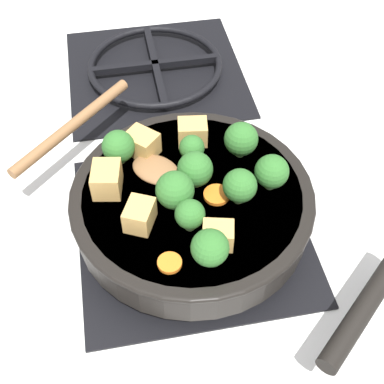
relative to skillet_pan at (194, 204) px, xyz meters
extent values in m
plane|color=silver|center=(0.00, 0.00, -0.06)|extent=(2.40, 2.40, 0.00)
cube|color=black|center=(0.00, 0.00, -0.05)|extent=(0.31, 0.31, 0.01)
torus|color=black|center=(0.00, 0.00, -0.04)|extent=(0.24, 0.24, 0.01)
cube|color=black|center=(0.00, 0.00, -0.04)|extent=(0.01, 0.23, 0.01)
cube|color=black|center=(0.00, 0.00, -0.04)|extent=(0.23, 0.01, 0.01)
cube|color=black|center=(0.00, 0.36, -0.05)|extent=(0.31, 0.31, 0.01)
torus|color=black|center=(0.00, 0.36, -0.04)|extent=(0.24, 0.24, 0.01)
cube|color=black|center=(0.00, 0.36, -0.04)|extent=(0.01, 0.23, 0.01)
cube|color=black|center=(0.00, 0.36, -0.04)|extent=(0.23, 0.01, 0.01)
cylinder|color=black|center=(0.00, 0.00, 0.00)|extent=(0.31, 0.31, 0.05)
cylinder|color=brown|center=(0.00, 0.00, 0.00)|extent=(0.28, 0.28, 0.04)
torus|color=black|center=(0.00, 0.00, 0.02)|extent=(0.32, 0.32, 0.01)
cylinder|color=black|center=(0.16, -0.18, 0.01)|extent=(0.16, 0.14, 0.02)
ellipsoid|color=brown|center=(-0.04, 0.04, 0.03)|extent=(0.08, 0.08, 0.01)
cylinder|color=brown|center=(-0.15, 0.15, 0.03)|extent=(0.17, 0.17, 0.02)
cube|color=tan|center=(-0.07, -0.04, 0.04)|extent=(0.05, 0.05, 0.03)
cube|color=tan|center=(0.01, -0.08, 0.04)|extent=(0.04, 0.04, 0.03)
cube|color=tan|center=(-0.11, 0.03, 0.04)|extent=(0.04, 0.05, 0.04)
cube|color=tan|center=(0.02, 0.10, 0.04)|extent=(0.04, 0.04, 0.03)
cube|color=tan|center=(-0.05, 0.08, 0.04)|extent=(0.05, 0.05, 0.03)
cylinder|color=#709956|center=(0.10, -0.01, 0.03)|extent=(0.01, 0.01, 0.01)
sphere|color=#2D6628|center=(0.10, -0.01, 0.05)|extent=(0.04, 0.04, 0.04)
cylinder|color=#709956|center=(-0.01, -0.05, 0.03)|extent=(0.01, 0.01, 0.01)
sphere|color=#2D6628|center=(-0.01, -0.05, 0.05)|extent=(0.04, 0.04, 0.04)
cylinder|color=#709956|center=(0.05, -0.02, 0.03)|extent=(0.01, 0.01, 0.01)
sphere|color=#2D6628|center=(0.05, -0.02, 0.05)|extent=(0.04, 0.04, 0.04)
cylinder|color=#709956|center=(-0.03, -0.02, 0.03)|extent=(0.01, 0.01, 0.01)
sphere|color=#2D6628|center=(-0.03, -0.02, 0.05)|extent=(0.05, 0.05, 0.05)
cylinder|color=#709956|center=(0.00, 0.01, 0.03)|extent=(0.01, 0.01, 0.01)
sphere|color=#2D6628|center=(0.00, 0.01, 0.05)|extent=(0.05, 0.05, 0.05)
cylinder|color=#709956|center=(0.07, 0.06, 0.03)|extent=(0.01, 0.01, 0.01)
sphere|color=#2D6628|center=(0.07, 0.06, 0.05)|extent=(0.05, 0.05, 0.05)
cylinder|color=#709956|center=(0.01, 0.06, 0.03)|extent=(0.01, 0.01, 0.01)
sphere|color=#2D6628|center=(0.01, 0.06, 0.05)|extent=(0.03, 0.03, 0.03)
cylinder|color=#709956|center=(0.00, -0.11, 0.03)|extent=(0.01, 0.01, 0.01)
sphere|color=#2D6628|center=(0.00, -0.11, 0.05)|extent=(0.04, 0.04, 0.04)
cylinder|color=#709956|center=(-0.09, 0.07, 0.03)|extent=(0.01, 0.01, 0.01)
sphere|color=#2D6628|center=(-0.09, 0.07, 0.05)|extent=(0.04, 0.04, 0.04)
cylinder|color=orange|center=(0.03, -0.01, 0.03)|extent=(0.03, 0.03, 0.01)
cylinder|color=orange|center=(-0.05, -0.10, 0.03)|extent=(0.03, 0.03, 0.01)
camera|label=1|loc=(-0.08, -0.44, 0.54)|focal=50.00mm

